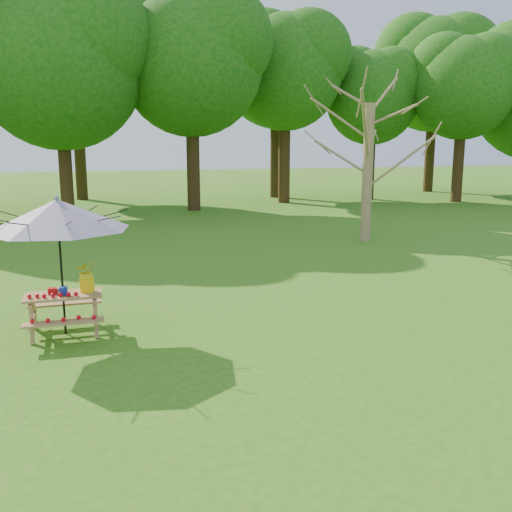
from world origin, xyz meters
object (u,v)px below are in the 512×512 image
object	(u,v)px
bare_tree	(372,43)
patio_umbrella	(58,215)
flower_bucket	(87,275)
picnic_table	(64,314)

from	to	relation	value
bare_tree	patio_umbrella	distance (m)	11.74
bare_tree	flower_bucket	size ratio (longest dim) A/B	18.83
patio_umbrella	bare_tree	bearing A→B (deg)	36.47
bare_tree	patio_umbrella	size ratio (longest dim) A/B	3.73
flower_bucket	bare_tree	bearing A→B (deg)	37.53
patio_umbrella	picnic_table	bearing A→B (deg)	-95.19
bare_tree	patio_umbrella	bearing A→B (deg)	-143.53
bare_tree	flower_bucket	world-z (taller)	bare_tree
bare_tree	picnic_table	world-z (taller)	bare_tree
picnic_table	patio_umbrella	world-z (taller)	patio_umbrella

